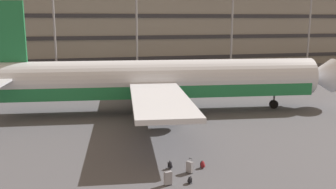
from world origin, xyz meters
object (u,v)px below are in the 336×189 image
suitcase_orange (190,167)px  backpack_laid_flat (170,165)px  backpack_navy (203,165)px  airliner (157,81)px  backpack_large (190,180)px  suitcase_black (168,178)px

suitcase_orange → backpack_laid_flat: 1.35m
suitcase_orange → backpack_navy: suitcase_orange is taller
airliner → backpack_large: bearing=-96.1°
backpack_navy → suitcase_black: bearing=-145.6°
suitcase_black → backpack_navy: 3.30m
suitcase_black → backpack_laid_flat: size_ratio=1.80×
backpack_laid_flat → airliner: bearing=80.8°
airliner → backpack_laid_flat: 15.18m
airliner → suitcase_black: airliner is taller
backpack_laid_flat → backpack_navy: bearing=-10.4°
backpack_large → airliner: bearing=83.9°
airliner → suitcase_black: bearing=-100.3°
suitcase_black → backpack_laid_flat: bearing=72.7°
backpack_navy → backpack_large: size_ratio=1.16×
airliner → backpack_navy: (-0.35, -15.06, -2.99)m
suitcase_orange → backpack_navy: bearing=27.0°
airliner → suitcase_orange: size_ratio=40.57×
suitcase_black → backpack_laid_flat: 2.35m
backpack_navy → backpack_laid_flat: size_ratio=0.95×
backpack_laid_flat → backpack_large: bearing=-76.5°
suitcase_orange → backpack_large: 1.51m
airliner → backpack_navy: airliner is taller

